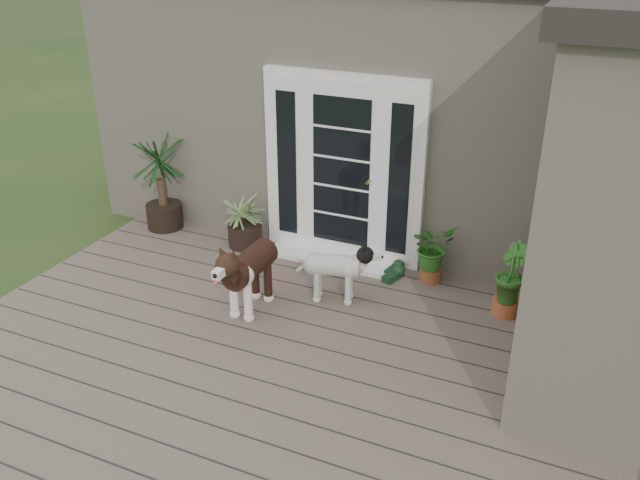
% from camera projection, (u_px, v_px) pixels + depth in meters
% --- Properties ---
extents(deck, '(6.20, 4.60, 0.12)m').
position_uv_depth(deck, '(270.00, 363.00, 6.18)').
color(deck, '#6B5B4C').
rests_on(deck, ground).
extents(house_main, '(7.40, 4.00, 3.10)m').
position_uv_depth(house_main, '(415.00, 98.00, 9.01)').
color(house_main, '#665E54').
rests_on(house_main, ground).
extents(door_unit, '(1.90, 0.14, 2.15)m').
position_uv_depth(door_unit, '(343.00, 169.00, 7.56)').
color(door_unit, white).
rests_on(door_unit, deck).
extents(door_step, '(1.60, 0.40, 0.05)m').
position_uv_depth(door_step, '(335.00, 259.00, 7.85)').
color(door_step, white).
rests_on(door_step, deck).
extents(brindle_dog, '(0.40, 0.91, 0.76)m').
position_uv_depth(brindle_dog, '(251.00, 276.00, 6.75)').
color(brindle_dog, '#331B12').
rests_on(brindle_dog, deck).
extents(white_dog, '(0.77, 0.48, 0.60)m').
position_uv_depth(white_dog, '(334.00, 275.00, 6.94)').
color(white_dog, white).
rests_on(white_dog, deck).
extents(spider_plant, '(0.84, 0.84, 0.73)m').
position_uv_depth(spider_plant, '(244.00, 218.00, 8.07)').
color(spider_plant, '#A2B871').
rests_on(spider_plant, deck).
extents(yucca, '(1.05, 1.05, 1.25)m').
position_uv_depth(yucca, '(161.00, 182.00, 8.44)').
color(yucca, black).
rests_on(yucca, deck).
extents(herb_a, '(0.66, 0.66, 0.60)m').
position_uv_depth(herb_a, '(432.00, 256.00, 7.31)').
color(herb_a, '#2D601B').
rests_on(herb_a, deck).
extents(herb_b, '(0.45, 0.45, 0.56)m').
position_uv_depth(herb_b, '(508.00, 289.00, 6.71)').
color(herb_b, '#1E5919').
rests_on(herb_b, deck).
extents(herb_c, '(0.51, 0.51, 0.59)m').
position_uv_depth(herb_c, '(547.00, 279.00, 6.87)').
color(herb_c, '#255E1A').
rests_on(herb_c, deck).
extents(sapling, '(0.56, 0.56, 1.58)m').
position_uv_depth(sapling, '(552.00, 263.00, 6.13)').
color(sapling, '#185117').
rests_on(sapling, deck).
extents(clog_left, '(0.21, 0.36, 0.10)m').
position_uv_depth(clog_left, '(394.00, 269.00, 7.57)').
color(clog_left, black).
rests_on(clog_left, deck).
extents(clog_right, '(0.25, 0.36, 0.10)m').
position_uv_depth(clog_right, '(393.00, 275.00, 7.45)').
color(clog_right, black).
rests_on(clog_right, deck).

